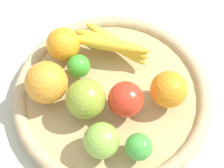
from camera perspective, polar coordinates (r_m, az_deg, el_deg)
ground_plane at (r=0.70m, az=0.00°, el=-2.46°), size 2.40×2.40×0.00m
basket at (r=0.68m, az=0.00°, el=-1.70°), size 0.41×0.41×0.04m
apple_0 at (r=0.61m, az=2.42°, el=-2.68°), size 0.08×0.08×0.07m
orange_0 at (r=0.63m, az=9.83°, el=-0.93°), size 0.09×0.09×0.07m
banana_bunch at (r=0.70m, az=0.02°, el=7.00°), size 0.17×0.12×0.05m
apple_1 at (r=0.58m, az=-1.82°, el=-9.77°), size 0.08×0.08×0.06m
lime_0 at (r=0.67m, az=-5.81°, el=3.11°), size 0.06×0.06×0.05m
apple_2 at (r=0.61m, az=-4.60°, el=-2.57°), size 0.11×0.11×0.08m
orange_1 at (r=0.64m, az=-11.32°, el=0.26°), size 0.10×0.10×0.08m
orange_2 at (r=0.69m, az=-8.46°, el=6.83°), size 0.09×0.09×0.07m
lime_1 at (r=0.59m, az=4.66°, el=-10.82°), size 0.07×0.07×0.05m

